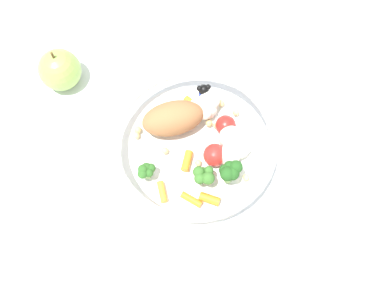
% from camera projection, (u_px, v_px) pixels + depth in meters
% --- Properties ---
extents(ground_plane, '(2.40, 2.40, 0.00)m').
position_uv_depth(ground_plane, '(198.00, 147.00, 0.67)').
color(ground_plane, white).
extents(food_container, '(0.24, 0.24, 0.06)m').
position_uv_depth(food_container, '(197.00, 139.00, 0.65)').
color(food_container, white).
rests_on(food_container, ground_plane).
extents(loose_apple, '(0.07, 0.07, 0.08)m').
position_uv_depth(loose_apple, '(61.00, 69.00, 0.69)').
color(loose_apple, '#8CB74C').
rests_on(loose_apple, ground_plane).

